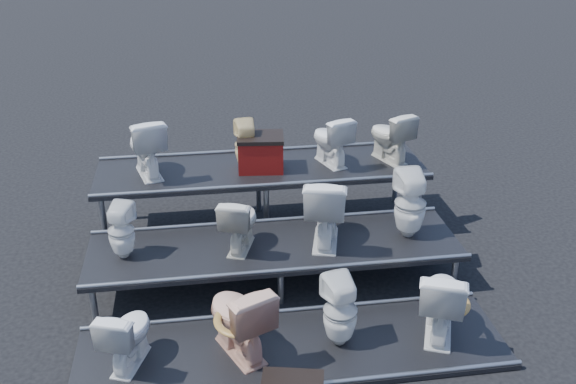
{
  "coord_description": "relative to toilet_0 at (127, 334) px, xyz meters",
  "views": [
    {
      "loc": [
        -0.79,
        -6.26,
        4.15
      ],
      "look_at": [
        0.17,
        0.1,
        1.06
      ],
      "focal_mm": 40.0,
      "sensor_mm": 36.0,
      "label": 1
    }
  ],
  "objects": [
    {
      "name": "toilet_0",
      "position": [
        0.0,
        0.0,
        0.0
      ],
      "size": [
        0.56,
        0.73,
        0.65
      ],
      "primitive_type": "imported",
      "rotation": [
        0.0,
        0.0,
        2.79
      ],
      "color": "white",
      "rests_on": "tier_front"
    },
    {
      "name": "toilet_10",
      "position": [
        2.46,
        2.6,
        0.81
      ],
      "size": [
        0.56,
        0.73,
        0.66
      ],
      "primitive_type": "imported",
      "rotation": [
        0.0,
        0.0,
        3.47
      ],
      "color": "white",
      "rests_on": "tier_back"
    },
    {
      "name": "toilet_3",
      "position": [
        3.04,
        0.0,
        0.07
      ],
      "size": [
        0.71,
        0.89,
        0.8
      ],
      "primitive_type": "imported",
      "rotation": [
        0.0,
        0.0,
        2.75
      ],
      "color": "white",
      "rests_on": "tier_front"
    },
    {
      "name": "toilet_5",
      "position": [
        1.17,
        1.3,
        0.4
      ],
      "size": [
        0.55,
        0.72,
        0.65
      ],
      "primitive_type": "imported",
      "rotation": [
        0.0,
        0.0,
        2.81
      ],
      "color": "beige",
      "rests_on": "tier_mid"
    },
    {
      "name": "toilet_11",
      "position": [
        3.25,
        2.6,
        0.81
      ],
      "size": [
        0.59,
        0.75,
        0.68
      ],
      "primitive_type": "imported",
      "rotation": [
        0.0,
        0.0,
        3.52
      ],
      "color": "beige",
      "rests_on": "tier_back"
    },
    {
      "name": "toilet_4",
      "position": [
        -0.12,
        1.3,
        0.39
      ],
      "size": [
        0.37,
        0.37,
        0.63
      ],
      "primitive_type": "imported",
      "rotation": [
        0.0,
        0.0,
        2.79
      ],
      "color": "white",
      "rests_on": "tier_mid"
    },
    {
      "name": "toilet_8",
      "position": [
        0.13,
        2.6,
        0.85
      ],
      "size": [
        0.6,
        0.83,
        0.76
      ],
      "primitive_type": "imported",
      "rotation": [
        0.0,
        0.0,
        3.4
      ],
      "color": "white",
      "rests_on": "tier_back"
    },
    {
      "name": "tier_mid",
      "position": [
        1.56,
        1.3,
        -0.16
      ],
      "size": [
        4.2,
        1.2,
        0.46
      ],
      "primitive_type": "cube",
      "color": "black",
      "rests_on": "ground"
    },
    {
      "name": "tier_front",
      "position": [
        1.56,
        0.0,
        -0.36
      ],
      "size": [
        4.2,
        1.2,
        0.06
      ],
      "primitive_type": "cube",
      "color": "black",
      "rests_on": "ground"
    },
    {
      "name": "toilet_2",
      "position": [
        2.02,
        0.0,
        0.04
      ],
      "size": [
        0.39,
        0.4,
        0.74
      ],
      "primitive_type": "imported",
      "rotation": [
        0.0,
        0.0,
        3.34
      ],
      "color": "white",
      "rests_on": "tier_front"
    },
    {
      "name": "red_crate",
      "position": [
        1.54,
        2.56,
        0.68
      ],
      "size": [
        0.6,
        0.5,
        0.4
      ],
      "primitive_type": "cube",
      "rotation": [
        0.0,
        0.0,
        -0.11
      ],
      "color": "maroon",
      "rests_on": "tier_back"
    },
    {
      "name": "ground",
      "position": [
        1.56,
        1.3,
        -0.39
      ],
      "size": [
        80.0,
        80.0,
        0.0
      ],
      "primitive_type": "plane",
      "color": "black",
      "rests_on": "ground"
    },
    {
      "name": "toilet_6",
      "position": [
        2.13,
        1.3,
        0.49
      ],
      "size": [
        0.66,
        0.91,
        0.84
      ],
      "primitive_type": "imported",
      "rotation": [
        0.0,
        0.0,
        2.89
      ],
      "color": "white",
      "rests_on": "tier_mid"
    },
    {
      "name": "toilet_7",
      "position": [
        3.12,
        1.3,
        0.47
      ],
      "size": [
        0.37,
        0.38,
        0.8
      ],
      "primitive_type": "imported",
      "rotation": [
        0.0,
        0.0,
        3.16
      ],
      "color": "white",
      "rests_on": "tier_mid"
    },
    {
      "name": "tier_back",
      "position": [
        1.56,
        2.6,
        0.04
      ],
      "size": [
        4.2,
        1.2,
        0.86
      ],
      "primitive_type": "cube",
      "color": "black",
      "rests_on": "ground"
    },
    {
      "name": "toilet_9",
      "position": [
        1.36,
        2.6,
        0.79
      ],
      "size": [
        0.31,
        0.31,
        0.64
      ],
      "primitive_type": "imported",
      "rotation": [
        0.0,
        0.0,
        3.21
      ],
      "color": "beige",
      "rests_on": "tier_back"
    },
    {
      "name": "toilet_1",
      "position": [
        1.04,
        0.0,
        0.08
      ],
      "size": [
        0.74,
        0.91,
        0.81
      ],
      "primitive_type": "imported",
      "rotation": [
        0.0,
        0.0,
        3.56
      ],
      "color": "#D7A187",
      "rests_on": "tier_front"
    }
  ]
}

